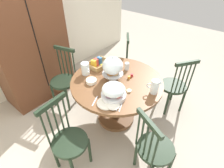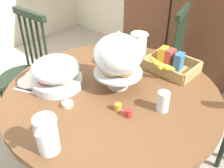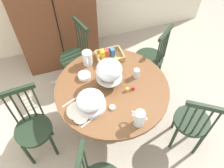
{
  "view_description": "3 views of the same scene",
  "coord_description": "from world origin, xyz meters",
  "px_view_note": "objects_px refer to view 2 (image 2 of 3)",
  "views": [
    {
      "loc": [
        -1.49,
        -1.12,
        2.15
      ],
      "look_at": [
        -0.09,
        0.04,
        0.74
      ],
      "focal_mm": 28.43,
      "sensor_mm": 36.0,
      "label": 1
    },
    {
      "loc": [
        0.84,
        -0.84,
        1.62
      ],
      "look_at": [
        0.01,
        0.04,
        0.79
      ],
      "focal_mm": 41.81,
      "sensor_mm": 36.0,
      "label": 2
    },
    {
      "loc": [
        -0.46,
        -1.37,
        2.58
      ],
      "look_at": [
        0.01,
        0.04,
        0.79
      ],
      "focal_mm": 35.3,
      "sensor_mm": 36.0,
      "label": 3
    }
  ],
  "objects_px": {
    "fruit_platter_covered": "(56,73)",
    "cereal_basket": "(170,64)",
    "china_plate_small": "(31,81)",
    "butter_dish": "(67,104)",
    "china_plate_large": "(42,76)",
    "dining_table": "(112,118)",
    "milk_pitcher": "(138,46)",
    "windsor_chair_by_cabinet": "(160,64)",
    "cereal_bowl": "(109,59)",
    "windsor_chair_facing_door": "(26,78)",
    "pastry_stand_with_dome": "(118,56)",
    "drinking_glass": "(163,101)",
    "orange_juice_pitcher": "(47,136)"
  },
  "relations": [
    {
      "from": "windsor_chair_by_cabinet",
      "to": "butter_dish",
      "type": "height_order",
      "value": "windsor_chair_by_cabinet"
    },
    {
      "from": "orange_juice_pitcher",
      "to": "milk_pitcher",
      "type": "height_order",
      "value": "orange_juice_pitcher"
    },
    {
      "from": "fruit_platter_covered",
      "to": "china_plate_large",
      "type": "xyz_separation_m",
      "value": [
        -0.14,
        -0.01,
        -0.08
      ]
    },
    {
      "from": "cereal_bowl",
      "to": "drinking_glass",
      "type": "relative_size",
      "value": 1.27
    },
    {
      "from": "milk_pitcher",
      "to": "china_plate_large",
      "type": "distance_m",
      "value": 0.67
    },
    {
      "from": "fruit_platter_covered",
      "to": "cereal_basket",
      "type": "height_order",
      "value": "fruit_platter_covered"
    },
    {
      "from": "milk_pitcher",
      "to": "drinking_glass",
      "type": "xyz_separation_m",
      "value": [
        0.46,
        -0.37,
        -0.02
      ]
    },
    {
      "from": "fruit_platter_covered",
      "to": "butter_dish",
      "type": "relative_size",
      "value": 5.0
    },
    {
      "from": "china_plate_large",
      "to": "dining_table",
      "type": "bearing_deg",
      "value": 23.61
    },
    {
      "from": "milk_pitcher",
      "to": "orange_juice_pitcher",
      "type": "bearing_deg",
      "value": -74.95
    },
    {
      "from": "cereal_basket",
      "to": "drinking_glass",
      "type": "height_order",
      "value": "cereal_basket"
    },
    {
      "from": "pastry_stand_with_dome",
      "to": "china_plate_large",
      "type": "xyz_separation_m",
      "value": [
        -0.41,
        -0.25,
        -0.19
      ]
    },
    {
      "from": "milk_pitcher",
      "to": "china_plate_small",
      "type": "relative_size",
      "value": 1.3
    },
    {
      "from": "milk_pitcher",
      "to": "windsor_chair_by_cabinet",
      "type": "bearing_deg",
      "value": 100.55
    },
    {
      "from": "cereal_basket",
      "to": "fruit_platter_covered",
      "type": "bearing_deg",
      "value": -122.95
    },
    {
      "from": "fruit_platter_covered",
      "to": "orange_juice_pitcher",
      "type": "height_order",
      "value": "orange_juice_pitcher"
    },
    {
      "from": "cereal_basket",
      "to": "butter_dish",
      "type": "relative_size",
      "value": 5.27
    },
    {
      "from": "windsor_chair_by_cabinet",
      "to": "milk_pitcher",
      "type": "relative_size",
      "value": 5.01
    },
    {
      "from": "dining_table",
      "to": "butter_dish",
      "type": "xyz_separation_m",
      "value": [
        -0.08,
        -0.26,
        0.22
      ]
    },
    {
      "from": "dining_table",
      "to": "pastry_stand_with_dome",
      "type": "xyz_separation_m",
      "value": [
        -0.01,
        0.06,
        0.4
      ]
    },
    {
      "from": "drinking_glass",
      "to": "china_plate_small",
      "type": "bearing_deg",
      "value": -155.11
    },
    {
      "from": "orange_juice_pitcher",
      "to": "butter_dish",
      "type": "distance_m",
      "value": 0.31
    },
    {
      "from": "fruit_platter_covered",
      "to": "china_plate_small",
      "type": "distance_m",
      "value": 0.18
    },
    {
      "from": "pastry_stand_with_dome",
      "to": "china_plate_small",
      "type": "height_order",
      "value": "pastry_stand_with_dome"
    },
    {
      "from": "orange_juice_pitcher",
      "to": "china_plate_large",
      "type": "bearing_deg",
      "value": 148.35
    },
    {
      "from": "windsor_chair_by_cabinet",
      "to": "drinking_glass",
      "type": "bearing_deg",
      "value": -56.83
    },
    {
      "from": "china_plate_small",
      "to": "windsor_chair_facing_door",
      "type": "bearing_deg",
      "value": 156.6
    },
    {
      "from": "milk_pitcher",
      "to": "butter_dish",
      "type": "xyz_separation_m",
      "value": [
        0.07,
        -0.69,
        -0.07
      ]
    },
    {
      "from": "cereal_bowl",
      "to": "drinking_glass",
      "type": "xyz_separation_m",
      "value": [
        0.55,
        -0.17,
        0.03
      ]
    },
    {
      "from": "dining_table",
      "to": "china_plate_small",
      "type": "bearing_deg",
      "value": -146.2
    },
    {
      "from": "drinking_glass",
      "to": "butter_dish",
      "type": "xyz_separation_m",
      "value": [
        -0.39,
        -0.31,
        -0.04
      ]
    },
    {
      "from": "cereal_basket",
      "to": "dining_table",
      "type": "bearing_deg",
      "value": -104.4
    },
    {
      "from": "dining_table",
      "to": "cereal_bowl",
      "type": "bearing_deg",
      "value": 136.93
    },
    {
      "from": "windsor_chair_facing_door",
      "to": "cereal_basket",
      "type": "xyz_separation_m",
      "value": [
        1.03,
        0.48,
        0.33
      ]
    },
    {
      "from": "orange_juice_pitcher",
      "to": "china_plate_small",
      "type": "bearing_deg",
      "value": 155.54
    },
    {
      "from": "cereal_basket",
      "to": "cereal_bowl",
      "type": "distance_m",
      "value": 0.41
    },
    {
      "from": "windsor_chair_by_cabinet",
      "to": "cereal_bowl",
      "type": "distance_m",
      "value": 0.73
    },
    {
      "from": "china_plate_small",
      "to": "butter_dish",
      "type": "bearing_deg",
      "value": 2.58
    },
    {
      "from": "china_plate_small",
      "to": "drinking_glass",
      "type": "xyz_separation_m",
      "value": [
        0.71,
        0.33,
        0.04
      ]
    },
    {
      "from": "cereal_basket",
      "to": "cereal_bowl",
      "type": "height_order",
      "value": "cereal_basket"
    },
    {
      "from": "milk_pitcher",
      "to": "china_plate_small",
      "type": "height_order",
      "value": "milk_pitcher"
    },
    {
      "from": "drinking_glass",
      "to": "cereal_basket",
      "type": "bearing_deg",
      "value": 117.59
    },
    {
      "from": "windsor_chair_by_cabinet",
      "to": "china_plate_small",
      "type": "xyz_separation_m",
      "value": [
        -0.17,
        -1.16,
        0.3
      ]
    },
    {
      "from": "china_plate_small",
      "to": "cereal_bowl",
      "type": "distance_m",
      "value": 0.53
    },
    {
      "from": "orange_juice_pitcher",
      "to": "butter_dish",
      "type": "height_order",
      "value": "orange_juice_pitcher"
    },
    {
      "from": "windsor_chair_facing_door",
      "to": "milk_pitcher",
      "type": "relative_size",
      "value": 5.01
    },
    {
      "from": "milk_pitcher",
      "to": "cereal_bowl",
      "type": "bearing_deg",
      "value": -114.63
    },
    {
      "from": "dining_table",
      "to": "pastry_stand_with_dome",
      "type": "relative_size",
      "value": 3.59
    },
    {
      "from": "pastry_stand_with_dome",
      "to": "cereal_basket",
      "type": "distance_m",
      "value": 0.41
    },
    {
      "from": "cereal_basket",
      "to": "china_plate_small",
      "type": "relative_size",
      "value": 2.11
    }
  ]
}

